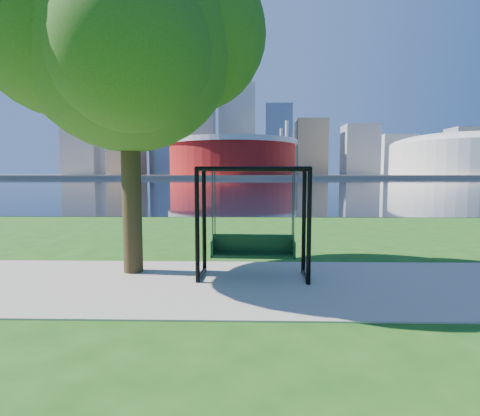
{
  "coord_description": "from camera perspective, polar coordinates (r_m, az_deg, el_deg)",
  "views": [
    {
      "loc": [
        0.47,
        -8.21,
        2.32
      ],
      "look_at": [
        0.28,
        0.0,
        1.59
      ],
      "focal_mm": 28.0,
      "sensor_mm": 36.0,
      "label": 1
    }
  ],
  "objects": [
    {
      "name": "arena",
      "position": [
        278.27,
        30.5,
        7.21
      ],
      "size": [
        84.0,
        84.0,
        26.56
      ],
      "color": "beige",
      "rests_on": "far_bank"
    },
    {
      "name": "ground",
      "position": [
        8.55,
        -1.91,
        -10.66
      ],
      "size": [
        900.0,
        900.0,
        0.0
      ],
      "primitive_type": "plane",
      "color": "#1E5114",
      "rests_on": "ground"
    },
    {
      "name": "skyline",
      "position": [
        329.35,
        0.5,
        10.97
      ],
      "size": [
        392.0,
        66.0,
        96.5
      ],
      "color": "gray",
      "rests_on": "far_bank"
    },
    {
      "name": "far_bank",
      "position": [
        314.21,
        1.24,
        4.88
      ],
      "size": [
        900.0,
        228.0,
        2.0
      ],
      "primitive_type": "cube",
      "color": "#937F60",
      "rests_on": "ground"
    },
    {
      "name": "path",
      "position": [
        8.06,
        -2.12,
        -11.52
      ],
      "size": [
        120.0,
        4.0,
        0.03
      ],
      "primitive_type": "cube",
      "color": "#9E937F",
      "rests_on": "ground"
    },
    {
      "name": "park_tree",
      "position": [
        9.64,
        -16.98,
        23.62
      ],
      "size": [
        6.28,
        5.67,
        7.8
      ],
      "color": "#2D2514",
      "rests_on": "ground"
    },
    {
      "name": "river",
      "position": [
        110.24,
        1.08,
        3.92
      ],
      "size": [
        900.0,
        180.0,
        0.02
      ],
      "primitive_type": "cube",
      "color": "black",
      "rests_on": "ground"
    },
    {
      "name": "swing",
      "position": [
        8.32,
        2.03,
        -2.61
      ],
      "size": [
        2.47,
        1.14,
        2.49
      ],
      "rotation": [
        0.0,
        0.0,
        -0.04
      ],
      "color": "black",
      "rests_on": "ground"
    },
    {
      "name": "stadium",
      "position": [
        243.73,
        -1.15,
        7.92
      ],
      "size": [
        83.0,
        83.0,
        32.0
      ],
      "color": "maroon",
      "rests_on": "far_bank"
    }
  ]
}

